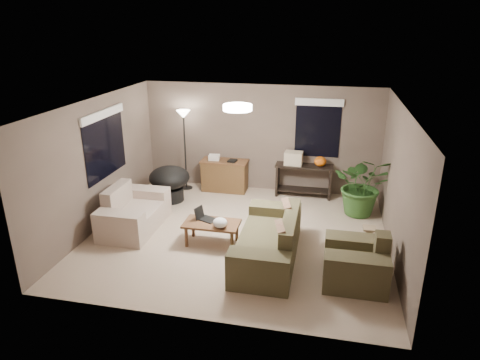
% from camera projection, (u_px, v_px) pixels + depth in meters
% --- Properties ---
extents(room_shell, '(5.50, 5.50, 5.50)m').
position_uv_depth(room_shell, '(238.00, 173.00, 7.69)').
color(room_shell, '#C6AD93').
rests_on(room_shell, ground).
extents(main_sofa, '(0.95, 2.20, 0.85)m').
position_uv_depth(main_sofa, '(270.00, 243.00, 7.24)').
color(main_sofa, '#4B452D').
rests_on(main_sofa, ground).
extents(throw_pillows, '(0.34, 1.39, 0.47)m').
position_uv_depth(throw_pillows, '(286.00, 225.00, 7.07)').
color(throw_pillows, '#8C7251').
rests_on(throw_pillows, main_sofa).
extents(loveseat, '(0.90, 1.60, 0.85)m').
position_uv_depth(loveseat, '(133.00, 214.00, 8.33)').
color(loveseat, beige).
rests_on(loveseat, ground).
extents(armchair, '(0.95, 1.00, 0.85)m').
position_uv_depth(armchair, '(356.00, 264.00, 6.61)').
color(armchair, '#4D472E').
rests_on(armchair, ground).
extents(coffee_table, '(1.00, 0.55, 0.42)m').
position_uv_depth(coffee_table, '(212.00, 226.00, 7.70)').
color(coffee_table, brown).
rests_on(coffee_table, ground).
extents(laptop, '(0.43, 0.34, 0.24)m').
position_uv_depth(laptop, '(204.00, 216.00, 7.79)').
color(laptop, black).
rests_on(laptop, coffee_table).
extents(plastic_bag, '(0.31, 0.29, 0.18)m').
position_uv_depth(plastic_bag, '(220.00, 223.00, 7.48)').
color(plastic_bag, white).
rests_on(plastic_bag, coffee_table).
extents(desk, '(1.10, 0.50, 0.75)m').
position_uv_depth(desk, '(225.00, 175.00, 10.16)').
color(desk, brown).
rests_on(desk, ground).
extents(desk_papers, '(0.69, 0.28, 0.12)m').
position_uv_depth(desk_papers, '(218.00, 158.00, 10.04)').
color(desk_papers, silver).
rests_on(desk_papers, desk).
extents(console_table, '(1.30, 0.40, 0.75)m').
position_uv_depth(console_table, '(304.00, 178.00, 9.81)').
color(console_table, black).
rests_on(console_table, ground).
extents(pumpkin, '(0.36, 0.36, 0.22)m').
position_uv_depth(pumpkin, '(320.00, 162.00, 9.60)').
color(pumpkin, orange).
rests_on(pumpkin, console_table).
extents(cardboard_box, '(0.41, 0.32, 0.30)m').
position_uv_depth(cardboard_box, '(294.00, 158.00, 9.70)').
color(cardboard_box, beige).
rests_on(cardboard_box, console_table).
extents(papasan_chair, '(0.98, 0.98, 0.80)m').
position_uv_depth(papasan_chair, '(170.00, 181.00, 9.56)').
color(papasan_chair, black).
rests_on(papasan_chair, ground).
extents(floor_lamp, '(0.32, 0.32, 1.91)m').
position_uv_depth(floor_lamp, '(184.00, 124.00, 9.87)').
color(floor_lamp, black).
rests_on(floor_lamp, ground).
extents(ceiling_fixture, '(0.50, 0.50, 0.10)m').
position_uv_depth(ceiling_fixture, '(238.00, 108.00, 7.27)').
color(ceiling_fixture, white).
rests_on(ceiling_fixture, room_shell).
extents(houseplant, '(1.18, 1.31, 1.02)m').
position_uv_depth(houseplant, '(362.00, 191.00, 8.85)').
color(houseplant, '#2D5923').
rests_on(houseplant, ground).
extents(cat_scratching_post, '(0.32, 0.32, 0.50)m').
position_uv_depth(cat_scratching_post, '(368.00, 242.00, 7.42)').
color(cat_scratching_post, tan).
rests_on(cat_scratching_post, ground).
extents(window_left, '(0.05, 1.56, 1.33)m').
position_uv_depth(window_left, '(104.00, 133.00, 8.31)').
color(window_left, black).
rests_on(window_left, room_shell).
extents(window_back, '(1.06, 0.05, 1.33)m').
position_uv_depth(window_back, '(318.00, 118.00, 9.51)').
color(window_back, black).
rests_on(window_back, room_shell).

